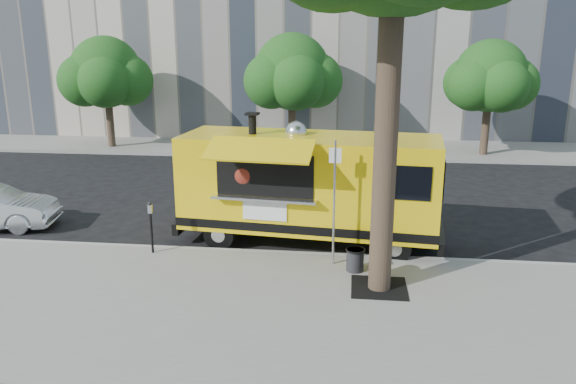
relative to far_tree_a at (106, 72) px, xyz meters
name	(u,v)px	position (x,y,z in m)	size (l,w,h in m)	color
ground	(278,244)	(10.00, -12.30, -3.78)	(120.00, 120.00, 0.00)	black
sidewalk	(251,310)	(10.00, -16.30, -3.70)	(60.00, 6.00, 0.15)	gray
curb	(273,254)	(10.00, -13.23, -3.70)	(60.00, 0.14, 0.16)	#999993
far_sidewalk	(313,148)	(10.00, 1.20, -3.70)	(60.00, 5.00, 0.15)	gray
tree_well	(379,288)	(12.60, -15.10, -3.62)	(1.20, 1.20, 0.02)	black
far_tree_a	(106,72)	(0.00, 0.00, 0.00)	(3.42, 3.42, 5.36)	#33261C
far_tree_b	(292,72)	(9.00, 0.40, 0.06)	(3.60, 3.60, 5.50)	#33261C
far_tree_c	(490,76)	(18.00, 0.10, -0.06)	(3.24, 3.24, 5.21)	#33261C
sign_post	(334,196)	(11.55, -13.85, -1.93)	(0.28, 0.06, 3.00)	silver
parking_meter	(151,221)	(7.00, -13.65, -2.79)	(0.11, 0.11, 1.33)	black
food_truck	(308,185)	(10.80, -12.13, -2.14)	(7.21, 3.60, 3.47)	yellow
trash_bin_left	(355,259)	(12.07, -14.21, -3.34)	(0.44, 0.44, 0.53)	#232326
trash_bin_right	(380,265)	(12.62, -14.56, -3.32)	(0.47, 0.47, 0.57)	black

